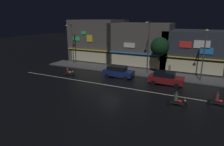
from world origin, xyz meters
name	(u,v)px	position (x,y,z in m)	size (l,w,h in m)	color
ground_plane	(110,86)	(0.00, 0.00, 0.00)	(140.00, 140.00, 0.00)	black
lane_divider_stripe	(110,86)	(0.00, 0.00, 0.01)	(28.58, 0.16, 0.01)	beige
sidewalk_far	(130,71)	(0.00, 7.28, 0.07)	(30.09, 3.88, 0.14)	#4C4C4F
storefront_left_block	(196,50)	(9.03, 13.31, 3.16)	(9.75, 8.33, 6.32)	#2D333D
storefront_center_block	(100,40)	(-9.03, 13.62, 3.96)	(9.24, 8.94, 7.92)	#56514C
storefront_right_block	(141,45)	(0.00, 12.29, 3.71)	(10.41, 6.29, 7.42)	#56514C
streetlamp_west	(72,41)	(-11.47, 7.71, 4.29)	(0.44, 1.64, 7.03)	#47494C
streetlamp_mid	(148,44)	(2.68, 7.22, 4.62)	(0.44, 1.64, 7.65)	#47494C
streetlamp_east	(204,51)	(10.20, 6.70, 4.17)	(0.44, 1.64, 6.80)	#47494C
pedestrian_on_sidewalk	(169,71)	(6.13, 6.44, 1.02)	(0.32, 0.32, 1.88)	gray
street_tree	(160,47)	(4.38, 7.43, 4.22)	(2.69, 2.69, 5.45)	#473323
parked_car_near_kerb	(118,72)	(-0.51, 3.64, 0.87)	(4.30, 1.98, 1.67)	navy
parked_car_trailing	(166,78)	(6.18, 3.42, 0.87)	(4.30, 1.98, 1.67)	maroon
motorcycle_lead	(68,72)	(-7.31, 1.09, 0.63)	(1.90, 0.60, 1.52)	black
motorcycle_following	(218,100)	(11.85, -0.95, 0.63)	(1.90, 0.60, 1.52)	black
motorcycle_opposite_lane	(177,100)	(8.33, -2.62, 0.63)	(1.90, 0.60, 1.52)	black
traffic_cone	(134,75)	(1.47, 4.79, 0.28)	(0.36, 0.36, 0.55)	orange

